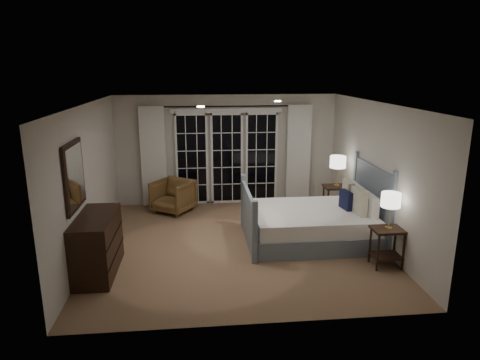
{
  "coord_description": "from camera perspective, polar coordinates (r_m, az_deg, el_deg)",
  "views": [
    {
      "loc": [
        -0.67,
        -7.12,
        3.08
      ],
      "look_at": [
        0.11,
        0.53,
        1.05
      ],
      "focal_mm": 32.0,
      "sensor_mm": 36.0,
      "label": 1
    }
  ],
  "objects": [
    {
      "name": "curtain_left",
      "position": [
        9.75,
        -11.46,
        3.06
      ],
      "size": [
        0.55,
        0.1,
        2.25
      ],
      "primitive_type": "cube",
      "color": "white",
      "rests_on": "curtain_rod"
    },
    {
      "name": "nightstand_left",
      "position": [
        7.2,
        19.02,
        -7.75
      ],
      "size": [
        0.49,
        0.39,
        0.64
      ],
      "color": "black",
      "rests_on": "floor"
    },
    {
      "name": "curtain_right",
      "position": [
        9.97,
        7.79,
        3.48
      ],
      "size": [
        0.55,
        0.1,
        2.25
      ],
      "primitive_type": "cube",
      "color": "white",
      "rests_on": "curtain_rod"
    },
    {
      "name": "downlight_a",
      "position": [
        7.89,
        5.06,
        10.43
      ],
      "size": [
        0.12,
        0.12,
        0.01
      ],
      "primitive_type": "cylinder",
      "color": "white",
      "rests_on": "ceiling"
    },
    {
      "name": "wall_front",
      "position": [
        5.02,
        2.31,
        -6.61
      ],
      "size": [
        5.0,
        0.02,
        2.5
      ],
      "primitive_type": "cube",
      "color": "beige",
      "rests_on": "floor"
    },
    {
      "name": "lamp_left",
      "position": [
        6.98,
        19.48,
        -2.57
      ],
      "size": [
        0.3,
        0.3,
        0.58
      ],
      "color": "tan",
      "rests_on": "nightstand_left"
    },
    {
      "name": "wall_right",
      "position": [
        8.01,
        17.7,
        0.86
      ],
      "size": [
        0.02,
        5.0,
        2.5
      ],
      "primitive_type": "cube",
      "color": "beige",
      "rests_on": "floor"
    },
    {
      "name": "french_doors",
      "position": [
        9.81,
        -1.76,
        3.06
      ],
      "size": [
        2.5,
        0.04,
        2.2
      ],
      "color": "black",
      "rests_on": "wall_back"
    },
    {
      "name": "dresser",
      "position": [
        6.95,
        -18.49,
        -8.18
      ],
      "size": [
        0.55,
        1.3,
        0.92
      ],
      "color": "black",
      "rests_on": "floor"
    },
    {
      "name": "wall_left",
      "position": [
        7.58,
        -19.57,
        -0.06
      ],
      "size": [
        0.02,
        5.0,
        2.5
      ],
      "primitive_type": "cube",
      "color": "beige",
      "rests_on": "floor"
    },
    {
      "name": "downlight_b",
      "position": [
        6.75,
        -5.25,
        9.71
      ],
      "size": [
        0.12,
        0.12,
        0.01
      ],
      "primitive_type": "cylinder",
      "color": "white",
      "rests_on": "ceiling"
    },
    {
      "name": "nightstand_right",
      "position": [
        9.26,
        12.66,
        -2.13
      ],
      "size": [
        0.52,
        0.42,
        0.68
      ],
      "color": "black",
      "rests_on": "floor"
    },
    {
      "name": "armchair",
      "position": [
        9.47,
        -8.91,
        -2.13
      ],
      "size": [
        1.06,
        1.07,
        0.71
      ],
      "primitive_type": "imported",
      "rotation": [
        0.0,
        0.0,
        -0.58
      ],
      "color": "brown",
      "rests_on": "floor"
    },
    {
      "name": "ceiling",
      "position": [
        7.18,
        -0.42,
        10.15
      ],
      "size": [
        5.0,
        5.0,
        0.0
      ],
      "primitive_type": "plane",
      "rotation": [
        3.14,
        0.0,
        0.0
      ],
      "color": "white",
      "rests_on": "wall_back"
    },
    {
      "name": "bed",
      "position": [
        7.96,
        9.79,
        -5.57
      ],
      "size": [
        2.34,
        1.69,
        1.37
      ],
      "color": "slate",
      "rests_on": "floor"
    },
    {
      "name": "floor",
      "position": [
        7.79,
        -0.39,
        -8.51
      ],
      "size": [
        5.0,
        5.0,
        0.0
      ],
      "primitive_type": "plane",
      "color": "#806145",
      "rests_on": "ground"
    },
    {
      "name": "lamp_right",
      "position": [
        9.07,
        12.92,
        2.33
      ],
      "size": [
        0.33,
        0.33,
        0.64
      ],
      "color": "tan",
      "rests_on": "nightstand_right"
    },
    {
      "name": "wall_back",
      "position": [
        9.82,
        -1.78,
        4.03
      ],
      "size": [
        5.0,
        0.02,
        2.5
      ],
      "primitive_type": "cube",
      "color": "beige",
      "rests_on": "floor"
    },
    {
      "name": "curtain_rod",
      "position": [
        9.58,
        -1.79,
        9.8
      ],
      "size": [
        3.5,
        0.03,
        0.03
      ],
      "primitive_type": "cylinder",
      "rotation": [
        0.0,
        1.57,
        0.0
      ],
      "color": "black",
      "rests_on": "wall_back"
    },
    {
      "name": "mirror",
      "position": [
        6.67,
        -21.23,
        0.51
      ],
      "size": [
        0.05,
        0.85,
        1.0
      ],
      "color": "black",
      "rests_on": "wall_left"
    }
  ]
}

